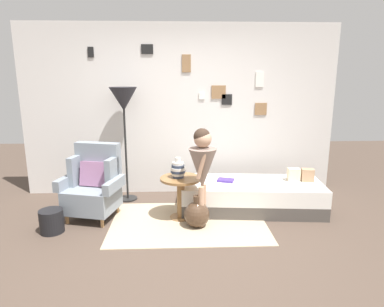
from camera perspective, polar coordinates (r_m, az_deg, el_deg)
The scene contains 14 objects.
ground_plane at distance 3.76m, azimuth -1.76°, elevation -16.12°, with size 12.00×12.00×0.00m, color #4C3D33.
gallery_wall at distance 5.26m, azimuth -2.07°, elevation 7.27°, with size 4.80×0.12×2.60m.
rug at distance 4.39m, azimuth -0.60°, elevation -11.55°, with size 1.95×1.33×0.01m, color tan.
armchair at distance 4.61m, azimuth -16.27°, elevation -5.09°, with size 0.85×0.72×0.97m.
daybed at distance 4.79m, azimuth 10.07°, elevation -7.06°, with size 1.96×0.96×0.40m.
pillow_head at distance 4.94m, azimuth 18.99°, elevation -3.47°, with size 0.17×0.12×0.17m, color tan.
pillow_mid at distance 4.91m, azimuth 16.81°, elevation -3.42°, with size 0.16×0.12×0.17m, color beige.
side_table at distance 4.38m, azimuth -1.98°, elevation -6.15°, with size 0.53×0.53×0.56m.
vase_striped at distance 4.30m, azimuth -2.39°, elevation -2.71°, with size 0.19×0.19×0.26m.
floor_lamp at distance 4.94m, azimuth -11.50°, elevation 8.32°, with size 0.39×0.39×1.68m.
person_child at distance 4.05m, azimuth 1.79°, elevation -1.77°, with size 0.34×0.34×1.23m.
book_on_daybed at distance 4.71m, azimuth 5.72°, elevation -4.52°, with size 0.22×0.16×0.03m, color #493392.
demijohn_near at distance 4.22m, azimuth 0.82°, elevation -10.24°, with size 0.32×0.32×0.40m.
magazine_basket at distance 4.42m, azimuth -22.68°, elevation -10.52°, with size 0.28×0.28×0.28m, color black.
Camera 1 is at (-0.02, -3.28, 1.83)m, focal length 31.50 mm.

